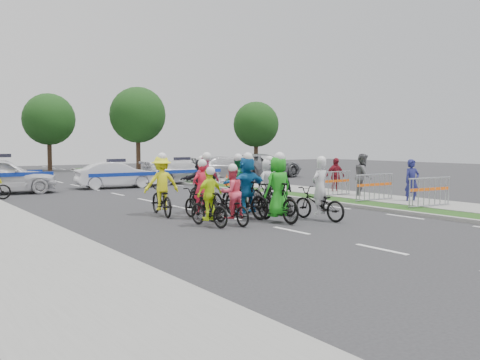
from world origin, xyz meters
TOP-DOWN VIEW (x-y plane):
  - ground at (0.00, 0.00)m, footprint 90.00×90.00m
  - curb_right at (5.10, 5.00)m, footprint 0.20×60.00m
  - grass_strip at (5.80, 5.00)m, footprint 1.20×60.00m
  - sidewalk_right at (7.60, 5.00)m, footprint 2.40×60.00m
  - rider_0 at (1.92, 1.01)m, footprint 0.89×1.94m
  - rider_1 at (0.64, 1.38)m, footprint 0.86×1.95m
  - rider_2 at (-0.72, 1.77)m, footprint 0.73×1.70m
  - rider_3 at (-1.40, 1.83)m, footprint 0.87×1.63m
  - rider_4 at (1.71, 2.70)m, footprint 1.08×1.89m
  - rider_5 at (0.39, 2.59)m, footprint 1.66×1.97m
  - rider_6 at (-0.89, 3.14)m, footprint 0.72×1.81m
  - rider_7 at (2.08, 3.70)m, footprint 0.85×1.83m
  - rider_8 at (0.99, 3.99)m, footprint 0.85×1.94m
  - rider_9 at (-0.10, 4.19)m, footprint 1.03×1.94m
  - rider_10 at (-1.48, 4.60)m, footprint 1.20×2.04m
  - rider_11 at (0.54, 5.58)m, footprint 1.50×1.79m
  - police_car_0 at (-4.25, 15.13)m, footprint 5.04×2.56m
  - police_car_1 at (1.26, 15.28)m, footprint 4.17×1.92m
  - police_car_2 at (5.44, 15.97)m, footprint 4.67×2.09m
  - civilian_sedan at (9.45, 17.46)m, footprint 5.17×2.61m
  - civilian_suv at (12.27, 17.49)m, footprint 5.78×2.88m
  - spectator_0 at (7.64, 2.09)m, footprint 0.70×0.56m
  - spectator_1 at (7.71, 4.56)m, footprint 1.14×1.12m
  - spectator_2 at (8.09, 6.55)m, footprint 1.00×0.53m
  - barrier_0 at (6.70, 0.64)m, footprint 2.04×0.69m
  - barrier_1 at (6.70, 3.07)m, footprint 2.01×0.55m
  - barrier_2 at (6.70, 5.28)m, footprint 2.01×0.54m
  - cone_0 at (3.84, 8.15)m, footprint 0.40×0.40m
  - cone_1 at (6.01, 12.26)m, footprint 0.40×0.40m
  - tree_1 at (9.00, 30.00)m, footprint 4.55×4.55m
  - tree_2 at (18.00, 26.00)m, footprint 3.85×3.85m
  - tree_4 at (3.00, 34.00)m, footprint 4.20×4.20m

SIDE VIEW (x-z plane):
  - ground at x=0.00m, z-range 0.00..0.00m
  - grass_strip at x=5.80m, z-range 0.00..0.11m
  - curb_right at x=5.10m, z-range 0.00..0.12m
  - sidewalk_right at x=7.60m, z-range 0.00..0.13m
  - cone_0 at x=3.84m, z-range -0.01..0.69m
  - cone_1 at x=6.01m, z-range -0.01..0.69m
  - barrier_0 at x=6.70m, z-range 0.00..1.12m
  - barrier_1 at x=6.70m, z-range 0.00..1.12m
  - barrier_2 at x=6.70m, z-range 0.00..1.12m
  - rider_6 at x=-0.89m, z-range -0.31..1.51m
  - rider_0 at x=1.92m, z-range -0.33..1.59m
  - rider_2 at x=-0.72m, z-range -0.22..1.51m
  - rider_3 at x=-1.40m, z-range -0.18..1.48m
  - police_car_1 at x=1.26m, z-range 0.00..1.32m
  - police_car_2 at x=5.44m, z-range 0.00..1.33m
  - civilian_sedan at x=9.45m, z-range 0.00..1.44m
  - rider_8 at x=0.99m, z-range -0.25..1.69m
  - rider_7 at x=2.08m, z-range -0.21..1.66m
  - rider_4 at x=1.71m, z-range -0.22..1.69m
  - rider_9 at x=-0.10m, z-range -0.24..1.77m
  - rider_10 at x=-1.48m, z-range -0.23..1.77m
  - rider_11 at x=0.54m, z-range -0.15..1.70m
  - civilian_suv at x=12.27m, z-range 0.00..1.57m
  - rider_1 at x=0.64m, z-range -0.23..1.81m
  - spectator_2 at x=8.09m, z-range 0.00..1.63m
  - police_car_0 at x=-4.25m, z-range 0.00..1.65m
  - rider_5 at x=0.39m, z-range -0.17..1.85m
  - spectator_0 at x=7.64m, z-range 0.00..1.69m
  - spectator_1 at x=7.71m, z-range 0.00..1.86m
  - tree_2 at x=18.00m, z-range 0.95..6.72m
  - tree_4 at x=3.00m, z-range 1.04..7.34m
  - tree_1 at x=9.00m, z-range 1.12..7.95m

